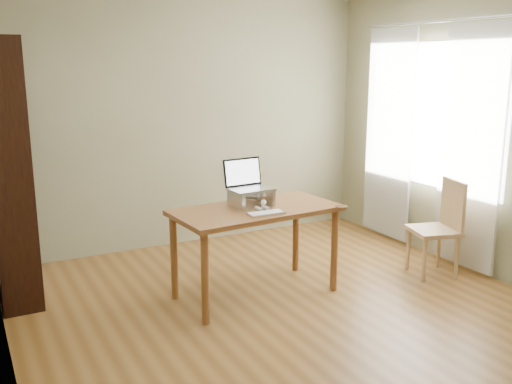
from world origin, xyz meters
name	(u,v)px	position (x,y,z in m)	size (l,w,h in m)	color
room	(309,150)	(0.03, 0.01, 1.30)	(4.04, 4.54, 2.64)	brown
bookshelf	(8,172)	(-1.83, 1.55, 1.05)	(0.30, 0.90, 2.10)	black
curtains	(426,139)	(1.92, 0.80, 1.17)	(0.03, 1.90, 2.25)	silver
desk	(256,220)	(-0.07, 0.63, 0.65)	(1.39, 0.77, 0.75)	brown
laptop_stand	(251,196)	(-0.07, 0.71, 0.83)	(0.32, 0.25, 0.13)	silver
laptop	(248,181)	(-0.07, 0.77, 0.94)	(0.36, 0.31, 0.25)	silver
keyboard	(266,213)	(-0.09, 0.41, 0.76)	(0.30, 0.14, 0.02)	silver
coaster	(341,206)	(0.57, 0.33, 0.75)	(0.11, 0.11, 0.01)	brown
cat	(251,197)	(-0.06, 0.74, 0.81)	(0.24, 0.48, 0.15)	#484238
chair	(439,224)	(1.64, 0.28, 0.47)	(0.48, 0.48, 0.88)	tan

